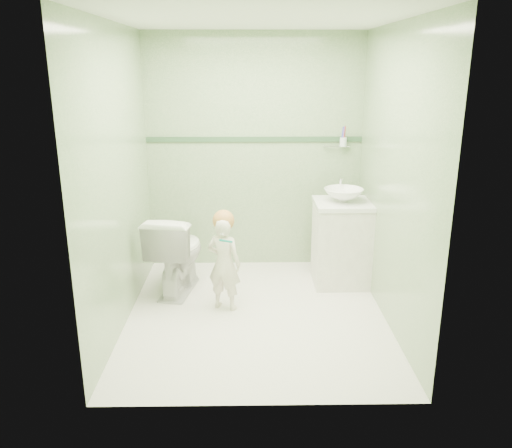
{
  "coord_description": "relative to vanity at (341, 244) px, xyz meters",
  "views": [
    {
      "loc": [
        -0.07,
        -4.08,
        2.08
      ],
      "look_at": [
        0.0,
        0.15,
        0.78
      ],
      "focal_mm": 36.51,
      "sensor_mm": 36.0,
      "label": 1
    }
  ],
  "objects": [
    {
      "name": "cup_holder",
      "position": [
        0.05,
        0.48,
        0.93
      ],
      "size": [
        0.26,
        0.07,
        0.21
      ],
      "color": "silver",
      "rests_on": "room_shell"
    },
    {
      "name": "hair_cap",
      "position": [
        -1.12,
        -0.53,
        0.41
      ],
      "size": [
        0.19,
        0.19,
        0.19
      ],
      "primitive_type": "sphere",
      "color": "#BD7D3E",
      "rests_on": "toddler"
    },
    {
      "name": "toddler",
      "position": [
        -1.12,
        -0.55,
        0.02
      ],
      "size": [
        0.36,
        0.3,
        0.84
      ],
      "primitive_type": "imported",
      "rotation": [
        0.0,
        0.0,
        2.76
      ],
      "color": "beige",
      "rests_on": "ground"
    },
    {
      "name": "teal_toothbrush",
      "position": [
        -1.1,
        -0.7,
        0.28
      ],
      "size": [
        0.11,
        0.14,
        0.08
      ],
      "color": "#078174",
      "rests_on": "toddler"
    },
    {
      "name": "trim_stripe",
      "position": [
        -0.84,
        0.54,
        0.95
      ],
      "size": [
        2.2,
        0.02,
        0.05
      ],
      "primitive_type": "cube",
      "color": "#325536",
      "rests_on": "room_shell"
    },
    {
      "name": "counter",
      "position": [
        0.0,
        0.0,
        0.41
      ],
      "size": [
        0.54,
        0.52,
        0.04
      ],
      "primitive_type": "cube",
      "color": "white",
      "rests_on": "vanity"
    },
    {
      "name": "vanity",
      "position": [
        0.0,
        0.0,
        0.0
      ],
      "size": [
        0.52,
        0.5,
        0.8
      ],
      "primitive_type": "cube",
      "color": "beige",
      "rests_on": "ground"
    },
    {
      "name": "basin",
      "position": [
        0.0,
        0.0,
        0.49
      ],
      "size": [
        0.37,
        0.37,
        0.13
      ],
      "primitive_type": "imported",
      "color": "white",
      "rests_on": "counter"
    },
    {
      "name": "toilet",
      "position": [
        -1.58,
        -0.17,
        -0.02
      ],
      "size": [
        0.56,
        0.82,
        0.77
      ],
      "primitive_type": "imported",
      "rotation": [
        0.0,
        0.0,
        2.97
      ],
      "color": "white",
      "rests_on": "ground"
    },
    {
      "name": "faucet",
      "position": [
        0.0,
        0.19,
        0.57
      ],
      "size": [
        0.03,
        0.13,
        0.18
      ],
      "color": "silver",
      "rests_on": "counter"
    },
    {
      "name": "room_shell",
      "position": [
        -0.84,
        -0.7,
        0.8
      ],
      "size": [
        2.5,
        2.54,
        2.4
      ],
      "color": "#80A474",
      "rests_on": "ground"
    },
    {
      "name": "ground",
      "position": [
        -0.84,
        -0.7,
        -0.4
      ],
      "size": [
        2.5,
        2.5,
        0.0
      ],
      "primitive_type": "plane",
      "color": "white",
      "rests_on": "ground"
    }
  ]
}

